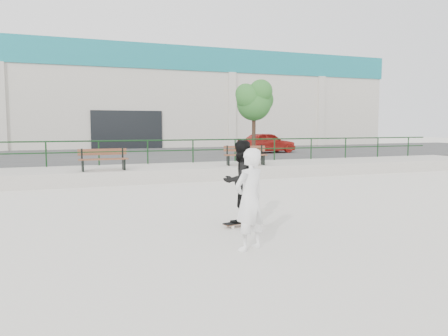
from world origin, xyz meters
name	(u,v)px	position (x,y,z in m)	size (l,w,h in m)	color
ground	(296,230)	(0.00, 0.00, 0.00)	(120.00, 120.00, 0.00)	silver
ledge	(178,172)	(0.00, 9.50, 0.25)	(30.00, 3.00, 0.50)	#B6B2A6
parking_strip	(142,158)	(0.00, 18.00, 0.25)	(60.00, 14.00, 0.50)	#373737
railing	(171,146)	(0.00, 10.80, 1.24)	(28.00, 0.06, 1.03)	#143718
commercial_building	(114,98)	(0.00, 31.99, 4.58)	(44.20, 16.33, 8.00)	beige
bench_left	(103,160)	(-3.02, 8.66, 0.90)	(1.75, 0.56, 0.80)	brown
bench_right	(245,155)	(2.69, 8.91, 0.90)	(1.82, 0.86, 0.81)	brown
tree	(254,100)	(4.95, 13.01, 3.46)	(2.22, 1.97, 3.95)	#3D281E
red_car	(267,143)	(7.13, 16.00, 1.12)	(1.46, 3.63, 1.24)	#B01C15
skateboard	(240,223)	(-0.92, 0.73, 0.07)	(0.80, 0.37, 0.09)	black
standing_skater	(241,181)	(-0.92, 0.73, 0.96)	(0.84, 0.65, 1.73)	black
seated_skater	(250,199)	(-1.46, -0.95, 0.87)	(0.64, 0.42, 1.74)	white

